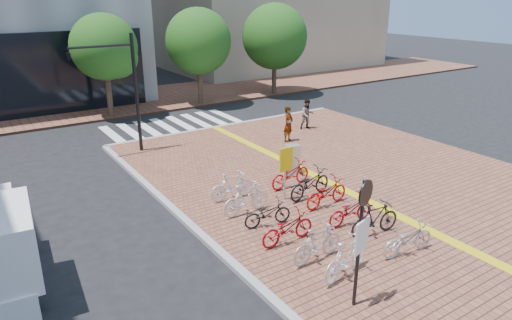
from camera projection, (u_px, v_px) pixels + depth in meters
ground at (336, 226)px, 14.78m from camera, size 120.00×120.00×0.00m
kerb_north at (230, 125)px, 25.71m from camera, size 14.00×0.25×0.15m
far_sidewalk at (125, 102)px, 31.21m from camera, size 70.00×8.00×0.15m
crosswalk at (174, 125)px, 26.01m from camera, size 7.50×4.00×0.01m
street_trees at (213, 42)px, 29.65m from camera, size 16.20×4.60×6.35m
bike_0 at (346, 257)px, 11.74m from camera, size 1.90×0.86×1.10m
bike_1 at (317, 243)px, 12.45m from camera, size 1.77×0.58×1.05m
bike_2 at (287, 228)px, 13.36m from camera, size 1.82×0.64×0.95m
bike_3 at (268, 213)px, 14.36m from camera, size 1.66×0.78×0.84m
bike_4 at (246, 198)px, 15.12m from camera, size 1.84×0.60×1.09m
bike_5 at (232, 186)px, 16.19m from camera, size 1.73×0.55×1.03m
bike_6 at (408, 239)px, 12.79m from camera, size 1.82×0.80×0.93m
bike_7 at (375, 219)px, 13.77m from camera, size 1.82×0.69×1.07m
bike_8 at (351, 210)px, 14.48m from camera, size 1.78×0.66×0.93m
bike_9 at (326, 193)px, 15.70m from camera, size 1.90×0.78×0.98m
bike_10 at (310, 183)px, 16.38m from camera, size 2.06×0.97×1.04m
bike_11 at (290, 174)px, 17.29m from camera, size 1.94×0.86×0.99m
pedestrian_a at (288, 124)px, 22.45m from camera, size 0.75×0.62×1.75m
pedestrian_b at (307, 114)px, 24.55m from camera, size 0.93×0.81×1.61m
utility_box at (292, 159)px, 18.50m from camera, size 0.64×0.54×1.21m
yellow_sign at (286, 164)px, 15.83m from camera, size 0.53×0.12×1.97m
notice_sign at (362, 229)px, 10.10m from camera, size 0.58×0.23×3.22m
traffic_light_pole at (106, 74)px, 19.53m from camera, size 2.87×1.11×5.34m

